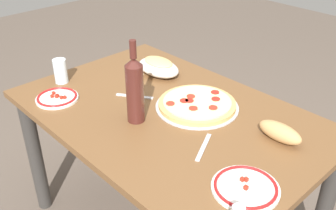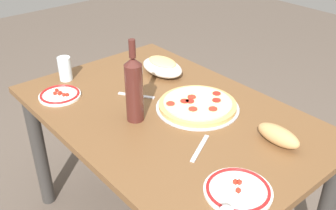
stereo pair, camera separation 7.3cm
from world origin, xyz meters
name	(u,v)px [view 2 (the right image)]	position (x,y,z in m)	size (l,w,h in m)	color
dining_table	(168,134)	(0.00, 0.00, 0.59)	(1.29, 0.85, 0.70)	brown
pepperoni_pizza	(198,105)	(0.06, 0.11, 0.72)	(0.35, 0.35, 0.03)	#B7B7BC
baked_pasta_dish	(162,66)	(-0.29, 0.21, 0.74)	(0.24, 0.15, 0.08)	white
wine_bottle	(134,88)	(-0.04, -0.14, 0.84)	(0.07, 0.07, 0.34)	#471E19
water_glass	(65,69)	(-0.54, -0.18, 0.76)	(0.06, 0.06, 0.12)	silver
side_plate_near	(60,95)	(-0.41, -0.29, 0.71)	(0.18, 0.18, 0.02)	white
side_plate_far	(238,190)	(0.51, -0.15, 0.71)	(0.21, 0.21, 0.02)	white
bread_loaf	(278,136)	(0.43, 0.16, 0.74)	(0.17, 0.07, 0.07)	tan
fork_left	(136,95)	(-0.19, -0.02, 0.70)	(0.17, 0.02, 0.01)	#B7B7BC
fork_right	(200,148)	(0.27, -0.08, 0.70)	(0.17, 0.02, 0.01)	#B7B7BC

